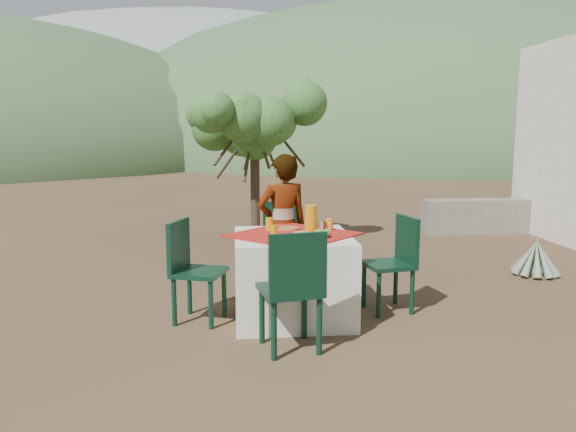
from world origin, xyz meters
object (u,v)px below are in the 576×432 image
Objects in this scene: table at (293,276)px; juice_pitcher at (311,219)px; chair_right at (396,259)px; chair_left at (191,266)px; shrub_tree at (259,132)px; agave at (536,259)px; chair_near at (293,286)px; person at (283,226)px; chair_far at (282,239)px.

juice_pitcher reaches higher than table.
chair_left is at bearing -96.61° from chair_right.
juice_pitcher is at bearing -95.72° from chair_right.
shrub_tree is 3.60× the size of agave.
chair_near is (-0.08, -0.82, 0.14)m from table.
person is 3.09m from agave.
chair_near reaches higher than chair_right.
shrub_tree reaches higher than person.
person is at bearing -88.51° from chair_far.
chair_left is 3.60× the size of juice_pitcher.
chair_far is at bearing -145.02° from chair_right.
chair_far is at bearing 99.58° from juice_pitcher.
chair_far reaches higher than agave.
chair_near is 1.63× the size of agave.
shrub_tree is 8.37× the size of juice_pitcher.
chair_far is at bearing 90.34° from table.
juice_pitcher is (0.25, 0.86, 0.36)m from chair_near.
chair_far is 1.56× the size of agave.
chair_left is at bearing 20.12° from person.
person is (-0.03, -0.44, 0.22)m from chair_far.
shrub_tree reaches higher than chair_far.
table is 0.54m from juice_pitcher.
chair_left is 1.01× the size of chair_right.
juice_pitcher reaches higher than agave.
person is 0.65m from juice_pitcher.
chair_left reaches higher than agave.
chair_far reaches higher than chair_right.
chair_left is 1.10m from person.
person is (0.86, 0.65, 0.22)m from chair_left.
chair_right is 3.56× the size of juice_pitcher.
table is at bearing 76.54° from person.
chair_left is at bearing -56.28° from chair_near.
chair_left reaches higher than table.
table is 1.08m from chair_far.
shrub_tree reaches higher than table.
agave is at bearing 108.33° from chair_right.
shrub_tree is (-0.07, 4.03, 1.12)m from chair_near.
shrub_tree is (-0.12, 2.58, 0.92)m from person.
juice_pitcher reaches higher than chair_far.
chair_near is at bearing -88.94° from shrub_tree.
chair_far is 1.41m from chair_left.
chair_right is 1.16m from person.
agave is (1.98, 1.08, -0.30)m from chair_right.
person is 2.49× the size of agave.
person is at bearing -87.33° from shrub_tree.
table is 0.63× the size of shrub_tree.
shrub_tree is (-0.15, 2.13, 1.14)m from chair_far.
chair_left is 1.88m from chair_right.
chair_near is at bearing -58.94° from chair_right.
agave is at bearing 173.88° from person.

